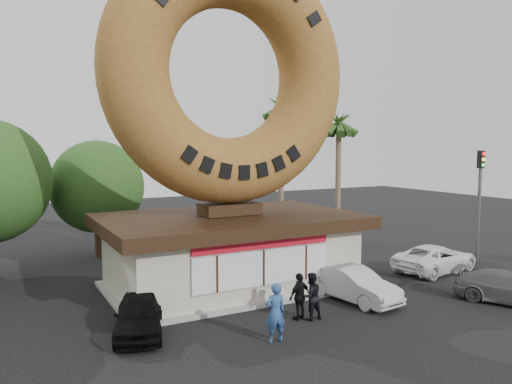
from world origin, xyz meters
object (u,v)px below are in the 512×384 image
Objects in this scene: car_grey at (510,288)px; car_black at (139,315)px; person_left at (275,313)px; person_center at (311,296)px; donut_shop at (230,248)px; car_silver at (354,284)px; person_right at (300,296)px; traffic_signal at (480,191)px; car_white at (436,258)px; street_lamp at (130,176)px; giant_donut at (229,74)px.

car_black is at bearing 137.82° from car_grey.
person_left reaches higher than person_center.
car_silver is at bearing -49.24° from donut_shop.
person_right is 0.45× the size of car_black.
traffic_signal is at bearing 22.20° from car_black.
traffic_signal is 1.41× the size of car_grey.
donut_shop is 6.41× the size of person_center.
car_grey is at bearing -132.76° from traffic_signal.
car_white is at bearing -178.25° from person_right.
traffic_signal is 3.11× the size of person_left.
person_left reaches higher than car_silver.
person_left is at bearing -19.69° from car_black.
person_left is at bearing -102.44° from donut_shop.
street_lamp is 15.70m from car_silver.
street_lamp is at bearing 100.50° from donut_shop.
person_left is (-1.41, -6.39, -8.46)m from giant_donut.
street_lamp is 4.61× the size of person_right.
traffic_signal is 11.08m from car_silver.
car_white is (15.43, 1.16, 0.01)m from car_black.
giant_donut is 6.50× the size of person_right.
street_lamp reaches higher than car_black.
traffic_signal is (15.86, -12.01, -0.61)m from street_lamp.
traffic_signal is 14.21m from person_right.
person_center is at bearing -168.73° from car_silver.
person_right is at bearing -173.96° from car_silver.
car_silver is 0.85× the size of car_white.
person_left is 0.40× the size of car_white.
donut_shop is 10.54m from street_lamp.
person_center is 0.41× the size of car_grey.
person_left is at bearing -88.43° from street_lamp.
person_right is at bearing -84.95° from giant_donut.
giant_donut reaches higher than traffic_signal.
street_lamp reaches higher than traffic_signal.
street_lamp is at bearing 94.98° from car_grey.
person_right is at bearing -137.98° from person_left.
person_left is (-15.41, -4.38, -2.89)m from traffic_signal.
car_silver is (8.72, -0.63, 0.02)m from car_black.
car_silver is (-10.38, -2.21, -3.19)m from traffic_signal.
person_left is 0.47× the size of car_silver.
person_center is 9.93m from car_white.
person_left is at bearing -164.76° from car_silver.
street_lamp is at bearing -82.96° from person_left.
giant_donut is at bearing -97.92° from person_right.
giant_donut is 10.77m from car_black.
traffic_signal is 1.57× the size of car_black.
car_black is (-3.25, -13.59, -3.82)m from street_lamp.
car_silver is (3.18, 0.80, -0.19)m from person_right.
car_white reaches higher than car_grey.
person_left reaches higher than car_grey.
donut_shop is 5.10m from person_right.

